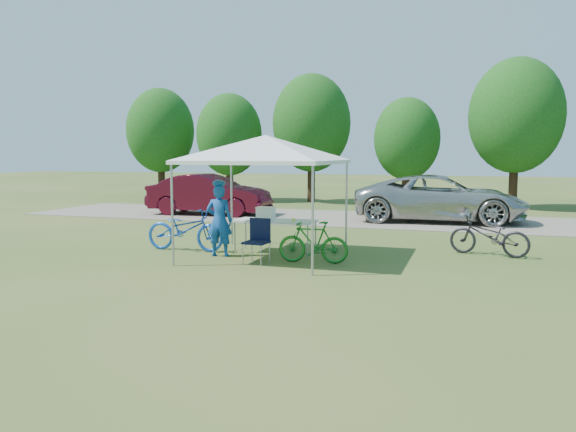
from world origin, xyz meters
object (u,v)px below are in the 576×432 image
Objects in this scene: folding_chair at (258,237)px; bike_blue at (185,229)px; cooler at (266,213)px; sedan at (209,194)px; cyclist at (219,221)px; minivan at (440,198)px; bike_green at (313,242)px; bike_dark at (489,235)px; folding_table at (275,222)px.

bike_blue reaches higher than folding_chair.
sedan is at bearing 125.03° from cooler.
minivan is at bearing -127.49° from cyclist.
cyclist is at bearing -98.69° from bike_green.
cooler is at bearing 107.95° from folding_chair.
bike_blue is (-1.10, 0.41, -0.29)m from cyclist.
cyclist is (-1.10, 0.41, 0.25)m from folding_chair.
bike_blue is at bearing -29.79° from cyclist.
cyclist is 0.82× the size of bike_blue.
minivan reaches higher than sedan.
sedan is at bearing 127.22° from folding_chair.
bike_dark is 0.39× the size of sedan.
minivan is at bearing 65.71° from folding_table.
folding_chair is (0.04, -1.22, -0.17)m from folding_table.
bike_green is 8.63m from minivan.
bike_blue is (-2.15, -0.41, -0.21)m from folding_table.
minivan is (3.30, 8.63, 0.26)m from folding_chair.
sedan reaches higher than bike_blue.
cooler is at bearing -78.80° from bike_blue.
sedan is (-4.06, 7.77, -0.03)m from cyclist.
sedan reaches higher than folding_chair.
cyclist is at bearing -155.47° from sedan.
cyclist reaches higher than folding_chair.
cooler reaches higher than bike_dark.
cooler is 0.23× the size of bike_dark.
cyclist is at bearing -56.58° from bike_dark.
bike_blue reaches higher than folding_table.
sedan reaches higher than cooler.
cyclist is (-1.05, -0.82, 0.08)m from folding_table.
folding_table is at bearing -80.11° from bike_blue.
folding_table is at bearing -151.49° from cyclist.
bike_dark is (3.57, 2.08, 0.02)m from bike_green.
cyclist reaches higher than bike_blue.
folding_chair is 1.19m from bike_green.
cooler is 2.00m from bike_blue.
bike_blue is (-2.19, 0.81, -0.04)m from folding_chair.
bike_green is at bearing -33.32° from cooler.
bike_green is (1.19, -0.94, -0.28)m from folding_table.
bike_dark is at bearing 31.58° from folding_chair.
minivan reaches higher than bike_dark.
bike_dark is at bearing -78.28° from bike_blue.
bike_dark is at bearing 114.51° from bike_green.
bike_green is at bearing -38.27° from folding_table.
folding_table is 1.16× the size of cyclist.
bike_dark is (6.91, 1.55, -0.05)m from bike_blue.
bike_green is (1.43, -0.94, -0.48)m from cooler.
bike_dark is 11.47m from sedan.
minivan is 8.47m from sedan.
cyclist is (-0.81, -0.82, -0.11)m from cooler.
bike_dark is at bearing 12.82° from cooler.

